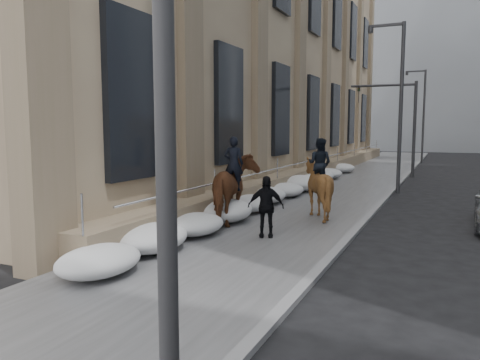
# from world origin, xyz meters

# --- Properties ---
(ground) EXTENTS (140.00, 140.00, 0.00)m
(ground) POSITION_xyz_m (0.00, 0.00, 0.00)
(ground) COLOR black
(ground) RESTS_ON ground
(sidewalk) EXTENTS (5.00, 80.00, 0.12)m
(sidewalk) POSITION_xyz_m (0.00, 10.00, 0.06)
(sidewalk) COLOR #4B4B4D
(sidewalk) RESTS_ON ground
(curb) EXTENTS (0.24, 80.00, 0.12)m
(curb) POSITION_xyz_m (2.62, 10.00, 0.06)
(curb) COLOR slate
(curb) RESTS_ON ground
(limestone_building) EXTENTS (6.10, 44.00, 18.00)m
(limestone_building) POSITION_xyz_m (-5.26, 19.96, 8.90)
(limestone_building) COLOR #877058
(limestone_building) RESTS_ON ground
(bg_building_mid) EXTENTS (30.00, 12.00, 28.00)m
(bg_building_mid) POSITION_xyz_m (4.00, 60.00, 14.00)
(bg_building_mid) COLOR slate
(bg_building_mid) RESTS_ON ground
(bg_building_far) EXTENTS (24.00, 12.00, 20.00)m
(bg_building_far) POSITION_xyz_m (-6.00, 72.00, 10.00)
(bg_building_far) COLOR gray
(bg_building_far) RESTS_ON ground
(streetlight_mid) EXTENTS (1.71, 0.24, 8.00)m
(streetlight_mid) POSITION_xyz_m (2.74, 14.00, 4.58)
(streetlight_mid) COLOR #2D2D30
(streetlight_mid) RESTS_ON ground
(streetlight_far) EXTENTS (1.71, 0.24, 8.00)m
(streetlight_far) POSITION_xyz_m (2.74, 34.00, 4.58)
(streetlight_far) COLOR #2D2D30
(streetlight_far) RESTS_ON ground
(traffic_signal) EXTENTS (4.10, 0.22, 6.00)m
(traffic_signal) POSITION_xyz_m (2.07, 22.00, 4.00)
(traffic_signal) COLOR #2D2D30
(traffic_signal) RESTS_ON ground
(snow_bank) EXTENTS (1.70, 18.10, 0.76)m
(snow_bank) POSITION_xyz_m (-1.42, 8.11, 0.47)
(snow_bank) COLOR silver
(snow_bank) RESTS_ON sidewalk
(mounted_horse_left) EXTENTS (1.67, 2.76, 2.75)m
(mounted_horse_left) POSITION_xyz_m (-1.03, 3.91, 1.26)
(mounted_horse_left) COLOR #522D18
(mounted_horse_left) RESTS_ON sidewalk
(mounted_horse_right) EXTENTS (1.89, 2.06, 2.67)m
(mounted_horse_right) POSITION_xyz_m (1.08, 6.00, 1.24)
(mounted_horse_right) COLOR #4E3016
(mounted_horse_right) RESTS_ON sidewalk
(pedestrian) EXTENTS (1.08, 0.72, 1.71)m
(pedestrian) POSITION_xyz_m (0.52, 2.58, 0.97)
(pedestrian) COLOR black
(pedestrian) RESTS_ON sidewalk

